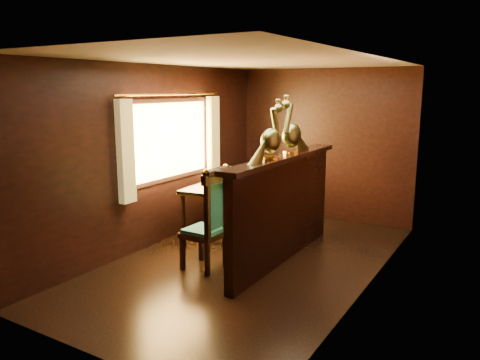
{
  "coord_description": "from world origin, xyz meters",
  "views": [
    {
      "loc": [
        2.81,
        -4.89,
        2.19
      ],
      "look_at": [
        -0.24,
        0.18,
        1.01
      ],
      "focal_mm": 35.0,
      "sensor_mm": 36.0,
      "label": 1
    }
  ],
  "objects_px": {
    "chair_right": "(266,196)",
    "peacock_left": "(271,130)",
    "dining_table": "(225,189)",
    "chair_left": "(212,217)",
    "peacock_right": "(292,124)"
  },
  "relations": [
    {
      "from": "chair_right",
      "to": "peacock_left",
      "type": "distance_m",
      "value": 1.59
    },
    {
      "from": "dining_table",
      "to": "chair_right",
      "type": "relative_size",
      "value": 1.19
    },
    {
      "from": "chair_left",
      "to": "peacock_left",
      "type": "height_order",
      "value": "peacock_left"
    },
    {
      "from": "dining_table",
      "to": "chair_right",
      "type": "bearing_deg",
      "value": 20.83
    },
    {
      "from": "peacock_left",
      "to": "peacock_right",
      "type": "xyz_separation_m",
      "value": [
        0.0,
        0.57,
        0.02
      ]
    },
    {
      "from": "chair_right",
      "to": "peacock_right",
      "type": "xyz_separation_m",
      "value": [
        0.59,
        -0.45,
        1.09
      ]
    },
    {
      "from": "chair_right",
      "to": "chair_left",
      "type": "bearing_deg",
      "value": -74.8
    },
    {
      "from": "peacock_right",
      "to": "dining_table",
      "type": "bearing_deg",
      "value": 171.15
    },
    {
      "from": "dining_table",
      "to": "peacock_right",
      "type": "relative_size",
      "value": 1.97
    },
    {
      "from": "dining_table",
      "to": "peacock_right",
      "type": "xyz_separation_m",
      "value": [
        1.12,
        -0.17,
        0.99
      ]
    },
    {
      "from": "peacock_left",
      "to": "peacock_right",
      "type": "height_order",
      "value": "peacock_right"
    },
    {
      "from": "dining_table",
      "to": "peacock_left",
      "type": "distance_m",
      "value": 1.66
    },
    {
      "from": "chair_left",
      "to": "chair_right",
      "type": "height_order",
      "value": "chair_left"
    },
    {
      "from": "peacock_left",
      "to": "peacock_right",
      "type": "bearing_deg",
      "value": 90.0
    },
    {
      "from": "chair_right",
      "to": "peacock_right",
      "type": "relative_size",
      "value": 1.65
    }
  ]
}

